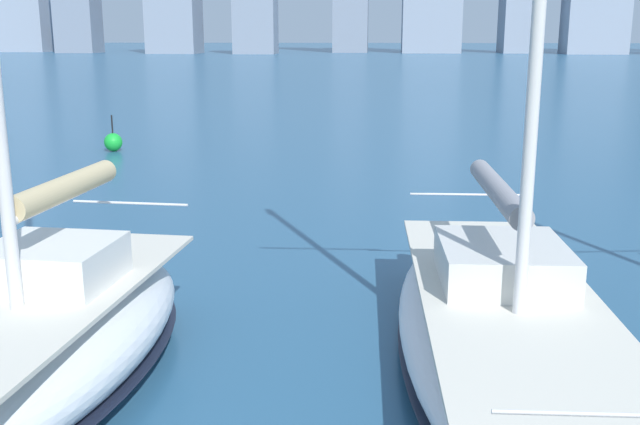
# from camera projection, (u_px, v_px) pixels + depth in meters

# --- Properties ---
(sailboat_grey) EXTENTS (3.07, 9.09, 9.57)m
(sailboat_grey) POSITION_uv_depth(u_px,v_px,m) (506.00, 327.00, 10.16)
(sailboat_grey) COLOR white
(sailboat_grey) RESTS_ON ground
(sailboat_tan) EXTENTS (3.08, 6.82, 10.38)m
(sailboat_tan) POSITION_uv_depth(u_px,v_px,m) (44.00, 337.00, 9.50)
(sailboat_tan) COLOR silver
(sailboat_tan) RESTS_ON ground
(channel_buoy) EXTENTS (0.70, 0.70, 1.40)m
(channel_buoy) POSITION_uv_depth(u_px,v_px,m) (113.00, 142.00, 28.99)
(channel_buoy) COLOR green
(channel_buoy) RESTS_ON ground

